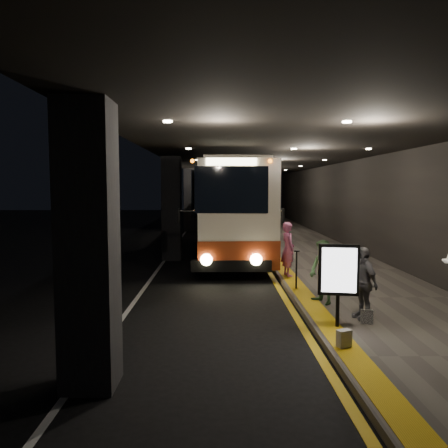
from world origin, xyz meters
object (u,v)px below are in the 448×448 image
object	(u,v)px
passenger_waiting_grey	(363,283)
bag_plain	(344,339)
bag_polka	(367,317)
coach_main	(227,212)
info_sign	(338,271)
coach_second	(225,207)
passenger_boarding	(288,249)
coach_third	(225,199)
stanchion_post	(296,270)
passenger_waiting_green	(323,272)

from	to	relation	value
passenger_waiting_grey	bag_plain	bearing A→B (deg)	-44.56
bag_polka	bag_plain	distance (m)	1.67
coach_main	passenger_waiting_grey	xyz separation A→B (m)	(2.83, -10.57, -0.97)
bag_plain	info_sign	distance (m)	1.56
coach_second	info_sign	size ratio (longest dim) A/B	6.17
passenger_boarding	bag_plain	world-z (taller)	passenger_boarding
coach_third	info_sign	bearing A→B (deg)	-83.57
coach_second	bag_plain	xyz separation A→B (m)	(1.78, -24.50, -1.33)
passenger_boarding	stanchion_post	distance (m)	1.89
info_sign	passenger_waiting_green	bearing A→B (deg)	95.44
passenger_waiting_green	info_sign	size ratio (longest dim) A/B	0.92
passenger_boarding	bag_polka	distance (m)	5.24
coach_third	passenger_boarding	size ratio (longest dim) A/B	7.22
coach_second	stanchion_post	bearing A→B (deg)	-85.83
coach_main	bag_polka	world-z (taller)	coach_main
coach_second	passenger_waiting_grey	world-z (taller)	coach_second
coach_main	passenger_waiting_grey	world-z (taller)	coach_main
passenger_waiting_grey	info_sign	distance (m)	1.03
coach_third	bag_polka	size ratio (longest dim) A/B	42.80
coach_third	passenger_waiting_green	world-z (taller)	coach_third
passenger_boarding	bag_polka	size ratio (longest dim) A/B	5.93
coach_third	bag_plain	distance (m)	35.99
coach_third	passenger_waiting_grey	bearing A→B (deg)	-82.29
coach_main	bag_polka	xyz separation A→B (m)	(2.81, -10.95, -1.63)
coach_second	passenger_boarding	xyz separation A→B (m)	(1.77, -17.99, -0.59)
bag_polka	info_sign	size ratio (longest dim) A/B	0.17
passenger_waiting_green	stanchion_post	world-z (taller)	passenger_waiting_green
passenger_waiting_green	bag_polka	world-z (taller)	passenger_waiting_green
passenger_waiting_green	info_sign	xyz separation A→B (m)	(-0.13, -1.87, 0.38)
passenger_waiting_grey	bag_plain	distance (m)	2.11
bag_polka	passenger_waiting_green	bearing A→B (deg)	109.51
passenger_waiting_grey	passenger_boarding	bearing A→B (deg)	173.92
passenger_boarding	coach_main	bearing A→B (deg)	4.92
bag_polka	passenger_boarding	bearing A→B (deg)	100.09
stanchion_post	bag_polka	bearing A→B (deg)	-73.55
passenger_waiting_green	bag_polka	xyz separation A→B (m)	(0.58, -1.63, -0.66)
passenger_boarding	info_sign	size ratio (longest dim) A/B	1.02
passenger_boarding	passenger_waiting_green	bearing A→B (deg)	172.34
bag_plain	coach_second	bearing A→B (deg)	94.16
coach_main	passenger_boarding	xyz separation A→B (m)	(1.90, -5.85, -0.88)
passenger_boarding	bag_polka	xyz separation A→B (m)	(0.91, -5.10, -0.75)
passenger_waiting_grey	info_sign	world-z (taller)	info_sign
info_sign	coach_third	bearing A→B (deg)	102.54
info_sign	passenger_boarding	bearing A→B (deg)	101.62
bag_polka	passenger_waiting_grey	bearing A→B (deg)	86.96
info_sign	coach_main	bearing A→B (deg)	110.12
coach_third	info_sign	xyz separation A→B (m)	(1.86, -34.75, -0.60)
bag_polka	info_sign	distance (m)	1.28
bag_plain	info_sign	bearing A→B (deg)	80.48
bag_plain	info_sign	size ratio (longest dim) A/B	0.18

